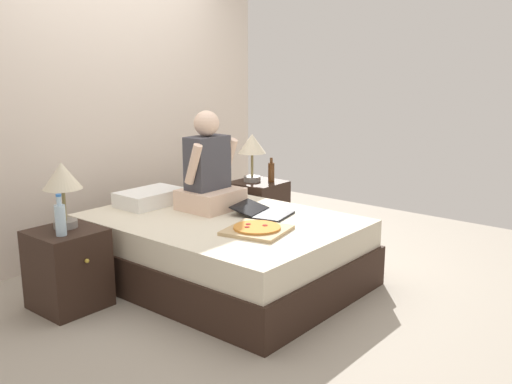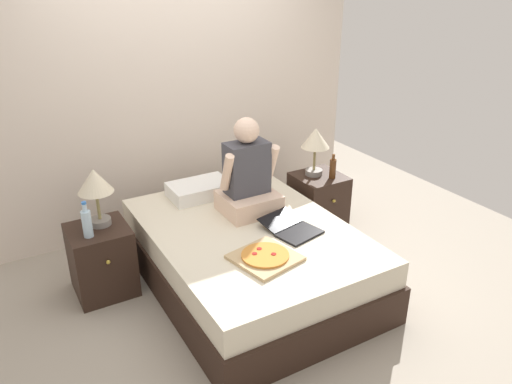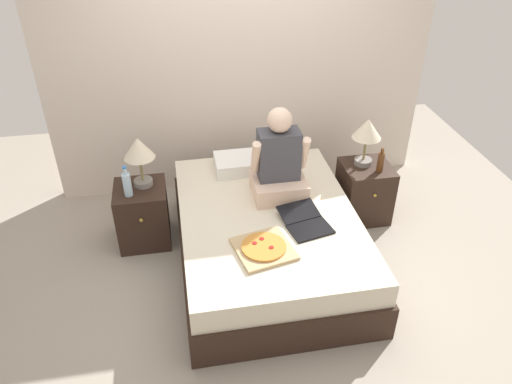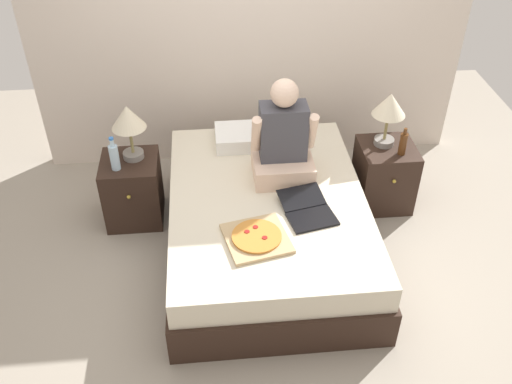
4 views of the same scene
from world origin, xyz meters
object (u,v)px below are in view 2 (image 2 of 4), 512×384
(water_bottle, at_px, (87,223))
(beer_bottle, at_px, (333,168))
(lamp_on_left_nightstand, at_px, (95,185))
(nightstand_left, at_px, (102,260))
(nightstand_right, at_px, (318,202))
(bed, at_px, (249,256))
(person_seated, at_px, (248,178))
(pizza_box, at_px, (265,257))
(laptop, at_px, (293,229))
(lamp_on_right_nightstand, at_px, (315,141))

(water_bottle, distance_m, beer_bottle, 2.20)
(lamp_on_left_nightstand, distance_m, water_bottle, 0.28)
(nightstand_left, height_order, nightstand_right, same)
(bed, relative_size, person_seated, 2.57)
(pizza_box, bearing_deg, nightstand_right, 39.01)
(beer_bottle, height_order, person_seated, person_seated)
(person_seated, height_order, pizza_box, person_seated)
(lamp_on_left_nightstand, height_order, nightstand_right, lamp_on_left_nightstand)
(bed, xyz_separation_m, laptop, (0.26, -0.22, 0.28))
(lamp_on_right_nightstand, distance_m, beer_bottle, 0.29)
(water_bottle, xyz_separation_m, nightstand_right, (2.13, 0.09, -0.39))
(bed, bearing_deg, water_bottle, 160.50)
(lamp_on_right_nightstand, bearing_deg, person_seated, -162.51)
(pizza_box, bearing_deg, bed, 74.66)
(bed, xyz_separation_m, nightstand_right, (1.03, 0.48, 0.03))
(beer_bottle, bearing_deg, lamp_on_left_nightstand, 175.88)
(lamp_on_right_nightstand, relative_size, laptop, 0.95)
(bed, relative_size, nightstand_left, 3.64)
(bed, relative_size, pizza_box, 4.20)
(lamp_on_right_nightstand, height_order, laptop, lamp_on_right_nightstand)
(nightstand_left, xyz_separation_m, beer_bottle, (2.12, -0.10, 0.37))
(lamp_on_right_nightstand, xyz_separation_m, person_seated, (-0.86, -0.27, -0.08))
(bed, bearing_deg, laptop, -40.01)
(water_bottle, bearing_deg, lamp_on_left_nightstand, 49.40)
(laptop, bearing_deg, lamp_on_right_nightstand, 45.55)
(bed, distance_m, person_seated, 0.62)
(nightstand_left, distance_m, laptop, 1.48)
(laptop, bearing_deg, lamp_on_left_nightstand, 148.95)
(nightstand_right, bearing_deg, laptop, -137.57)
(lamp_on_right_nightstand, relative_size, pizza_box, 0.94)
(bed, bearing_deg, lamp_on_left_nightstand, 151.66)
(lamp_on_left_nightstand, xyz_separation_m, beer_bottle, (2.08, -0.15, -0.23))
(beer_bottle, distance_m, pizza_box, 1.48)
(nightstand_right, xyz_separation_m, beer_bottle, (0.07, -0.10, 0.37))
(bed, xyz_separation_m, beer_bottle, (1.10, 0.38, 0.40))
(lamp_on_left_nightstand, distance_m, lamp_on_right_nightstand, 1.98)
(nightstand_right, bearing_deg, lamp_on_left_nightstand, 178.57)
(water_bottle, relative_size, pizza_box, 0.58)
(lamp_on_right_nightstand, relative_size, person_seated, 0.58)
(lamp_on_right_nightstand, height_order, pizza_box, lamp_on_right_nightstand)
(beer_bottle, distance_m, person_seated, 0.97)
(lamp_on_left_nightstand, bearing_deg, person_seated, -13.47)
(nightstand_left, xyz_separation_m, laptop, (1.29, -0.70, 0.25))
(beer_bottle, xyz_separation_m, laptop, (-0.84, -0.60, -0.12))
(bed, relative_size, nightstand_right, 3.64)
(lamp_on_right_nightstand, xyz_separation_m, laptop, (-0.74, -0.75, -0.35))
(nightstand_left, bearing_deg, water_bottle, -131.65)
(nightstand_left, relative_size, pizza_box, 1.15)
(bed, height_order, water_bottle, water_bottle)
(beer_bottle, bearing_deg, person_seated, -172.87)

